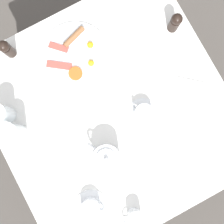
% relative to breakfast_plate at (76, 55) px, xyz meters
% --- Properties ---
extents(ground_plane, '(8.00, 8.00, 0.00)m').
position_rel_breakfast_plate_xyz_m(ground_plane, '(-0.02, 0.29, -0.72)').
color(ground_plane, '#4C4742').
extents(table, '(0.99, 1.02, 0.71)m').
position_rel_breakfast_plate_xyz_m(table, '(-0.02, 0.29, -0.08)').
color(table, white).
rests_on(table, ground_plane).
extents(breakfast_plate, '(0.31, 0.31, 0.04)m').
position_rel_breakfast_plate_xyz_m(breakfast_plate, '(0.00, 0.00, 0.00)').
color(breakfast_plate, white).
rests_on(breakfast_plate, table).
extents(teapot_near, '(0.11, 0.19, 0.12)m').
position_rel_breakfast_plate_xyz_m(teapot_near, '(0.09, 0.45, 0.04)').
color(teapot_near, white).
rests_on(teapot_near, table).
extents(teacup_with_saucer_left, '(0.14, 0.14, 0.06)m').
position_rel_breakfast_plate_xyz_m(teacup_with_saucer_left, '(-0.14, 0.36, 0.02)').
color(teacup_with_saucer_left, white).
rests_on(teacup_with_saucer_left, table).
extents(teacup_with_saucer_right, '(0.14, 0.14, 0.06)m').
position_rel_breakfast_plate_xyz_m(teacup_with_saucer_right, '(0.24, 0.60, 0.02)').
color(teacup_with_saucer_right, white).
rests_on(teacup_with_saucer_right, table).
extents(water_glass_tall, '(0.07, 0.07, 0.13)m').
position_rel_breakfast_plate_xyz_m(water_glass_tall, '(0.37, 0.18, 0.05)').
color(water_glass_tall, white).
rests_on(water_glass_tall, table).
extents(water_glass_short, '(0.07, 0.07, 0.12)m').
position_rel_breakfast_plate_xyz_m(water_glass_short, '(0.38, 0.09, 0.05)').
color(water_glass_short, white).
rests_on(water_glass_short, table).
extents(creamer_jug, '(0.08, 0.06, 0.06)m').
position_rel_breakfast_plate_xyz_m(creamer_jug, '(0.10, 0.71, 0.02)').
color(creamer_jug, white).
rests_on(creamer_jug, table).
extents(pepper_grinder, '(0.05, 0.05, 0.11)m').
position_rel_breakfast_plate_xyz_m(pepper_grinder, '(0.24, -0.15, 0.05)').
color(pepper_grinder, black).
rests_on(pepper_grinder, table).
extents(salt_grinder, '(0.05, 0.05, 0.11)m').
position_rel_breakfast_plate_xyz_m(salt_grinder, '(-0.44, 0.09, 0.05)').
color(salt_grinder, black).
rests_on(salt_grinder, table).
extents(napkin_folded, '(0.17, 0.17, 0.01)m').
position_rel_breakfast_plate_xyz_m(napkin_folded, '(-0.36, 0.37, -0.00)').
color(napkin_folded, white).
rests_on(napkin_folded, table).
extents(fork_by_plate, '(0.07, 0.18, 0.00)m').
position_rel_breakfast_plate_xyz_m(fork_by_plate, '(-0.35, -0.06, -0.01)').
color(fork_by_plate, silver).
rests_on(fork_by_plate, table).
extents(knife_by_plate, '(0.07, 0.22, 0.00)m').
position_rel_breakfast_plate_xyz_m(knife_by_plate, '(-0.34, 0.61, -0.01)').
color(knife_by_plate, silver).
rests_on(knife_by_plate, table).
extents(spoon_for_tea, '(0.15, 0.02, 0.00)m').
position_rel_breakfast_plate_xyz_m(spoon_for_tea, '(-0.33, 0.16, -0.01)').
color(spoon_for_tea, silver).
rests_on(spoon_for_tea, table).
extents(fork_spare, '(0.10, 0.14, 0.00)m').
position_rel_breakfast_plate_xyz_m(fork_spare, '(0.21, 0.26, -0.01)').
color(fork_spare, silver).
rests_on(fork_spare, table).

